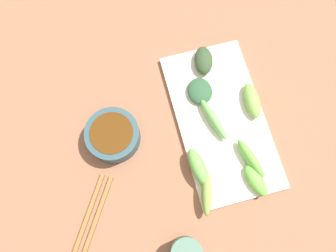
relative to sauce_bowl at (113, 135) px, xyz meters
name	(u,v)px	position (x,y,z in m)	size (l,w,h in m)	color
tabletop	(192,137)	(0.16, -0.04, -0.03)	(2.10, 2.10, 0.02)	#8B5D43
sauce_bowl	(113,135)	(0.00, 0.00, 0.00)	(0.11, 0.11, 0.05)	#2E4B53
serving_plate	(221,121)	(0.23, -0.02, -0.02)	(0.18, 0.35, 0.01)	silver
broccoli_stalk_0	(207,193)	(0.15, -0.16, 0.00)	(0.02, 0.09, 0.03)	#7AA443
broccoli_stalk_1	(251,158)	(0.26, -0.12, 0.00)	(0.02, 0.09, 0.03)	#67B842
broccoli_leafy_2	(200,91)	(0.20, 0.05, 0.00)	(0.05, 0.06, 0.02)	#2A5333
broccoli_stalk_3	(198,167)	(0.15, -0.11, 0.00)	(0.03, 0.08, 0.03)	#65AA4A
broccoli_stalk_4	(252,100)	(0.30, 0.00, 0.00)	(0.03, 0.08, 0.03)	#77A449
broccoli_stalk_5	(213,119)	(0.21, -0.02, 0.00)	(0.02, 0.10, 0.03)	#68B057
broccoli_stalk_6	(256,181)	(0.26, -0.17, 0.00)	(0.03, 0.07, 0.02)	#65B441
broccoli_leafy_7	(204,60)	(0.23, 0.11, 0.00)	(0.04, 0.07, 0.03)	#2F4629
chopsticks	(87,231)	(-0.09, -0.17, -0.02)	(0.15, 0.21, 0.01)	olive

